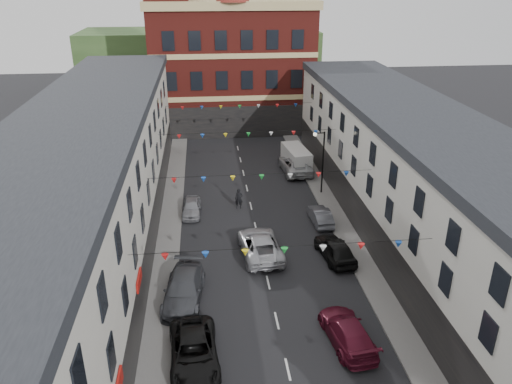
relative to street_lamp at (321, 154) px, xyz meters
name	(u,v)px	position (x,y,z in m)	size (l,w,h in m)	color
ground	(268,283)	(-6.55, -14.00, -3.90)	(160.00, 160.00, 0.00)	black
pavement_left	(165,271)	(-13.45, -12.00, -3.83)	(1.80, 64.00, 0.15)	#605E5B
pavement_right	(360,260)	(0.35, -12.00, -3.83)	(1.80, 64.00, 0.15)	#605E5B
terrace_left	(78,212)	(-18.33, -13.00, 1.44)	(8.40, 56.00, 10.70)	beige
terrace_right	(442,202)	(5.23, -13.00, 0.95)	(8.40, 56.00, 9.70)	beige
civic_building	(231,64)	(-6.55, 23.95, 4.23)	(20.60, 13.30, 18.50)	maroon
clock_tower	(168,10)	(-14.05, 21.00, 11.03)	(5.60, 5.60, 30.00)	maroon
distant_hill	(201,60)	(-10.55, 48.00, 1.10)	(40.00, 14.00, 10.00)	#2D4520
street_lamp	(321,154)	(0.00, 0.00, 0.00)	(1.10, 0.36, 6.00)	black
car_left_c	(194,352)	(-11.37, -21.00, -3.15)	(2.51, 5.44, 1.51)	black
car_left_d	(184,289)	(-12.05, -15.37, -3.08)	(2.31, 5.67, 1.65)	#43464C
car_left_e	(192,207)	(-11.71, -3.10, -3.25)	(1.55, 3.86, 1.32)	gray
car_right_c	(347,332)	(-2.95, -20.29, -3.17)	(2.07, 5.09, 1.48)	#571123
car_right_d	(335,249)	(-1.39, -11.46, -3.11)	(1.87, 4.66, 1.59)	black
car_right_e	(320,216)	(-1.19, -5.85, -3.25)	(1.38, 3.97, 1.31)	#54565C
car_right_f	(295,165)	(-1.22, 5.62, -3.09)	(2.71, 5.88, 1.63)	#A1A3A5
moving_car	(260,245)	(-6.68, -10.35, -3.09)	(2.72, 5.89, 1.64)	#A5A6AC
white_van	(296,159)	(-0.95, 6.64, -2.77)	(1.97, 5.11, 2.26)	silver
pedestrian	(239,199)	(-7.62, -2.34, -2.99)	(0.67, 0.44, 1.83)	black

